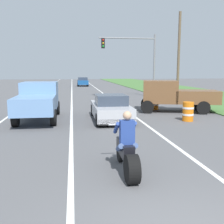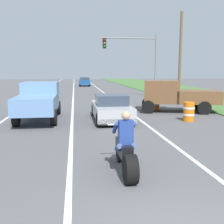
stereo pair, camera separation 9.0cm
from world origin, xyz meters
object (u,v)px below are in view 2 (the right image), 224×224
at_px(motorcycle_with_rider, 126,151).
at_px(distant_car_far_ahead, 85,82).
at_px(construction_barrel_nearest, 189,112).
at_px(construction_barrel_mid, 155,102).
at_px(pickup_truck_left_lane_light_blue, 39,99).
at_px(traffic_light_mast_near, 138,55).
at_px(pickup_truck_right_shoulder_brown, 176,95).
at_px(sports_car_silver, 111,108).

distance_m(motorcycle_with_rider, distant_car_far_ahead, 39.33).
relative_size(construction_barrel_nearest, construction_barrel_mid, 1.00).
bearing_deg(pickup_truck_left_lane_light_blue, construction_barrel_mid, 21.29).
distance_m(motorcycle_with_rider, traffic_light_mast_near, 19.51).
bearing_deg(pickup_truck_right_shoulder_brown, traffic_light_mast_near, 92.14).
bearing_deg(motorcycle_with_rider, sports_car_silver, 84.97).
bearing_deg(construction_barrel_mid, sports_car_silver, -135.55).
relative_size(motorcycle_with_rider, pickup_truck_left_lane_light_blue, 0.46).
relative_size(pickup_truck_right_shoulder_brown, distant_car_far_ahead, 1.29).
bearing_deg(motorcycle_with_rider, construction_barrel_nearest, 54.92).
bearing_deg(pickup_truck_left_lane_light_blue, construction_barrel_nearest, -10.57).
bearing_deg(construction_barrel_nearest, pickup_truck_left_lane_light_blue, 169.43).
xyz_separation_m(sports_car_silver, construction_barrel_mid, (3.48, 3.42, -0.13)).
xyz_separation_m(construction_barrel_nearest, distant_car_far_ahead, (-4.17, 32.76, 0.27)).
height_order(pickup_truck_left_lane_light_blue, distant_car_far_ahead, pickup_truck_left_lane_light_blue).
bearing_deg(motorcycle_with_rider, traffic_light_mast_near, 75.58).
xyz_separation_m(motorcycle_with_rider, pickup_truck_left_lane_light_blue, (-3.13, 8.01, 0.51)).
relative_size(pickup_truck_left_lane_light_blue, construction_barrel_mid, 4.80).
relative_size(sports_car_silver, construction_barrel_mid, 4.30).
relative_size(pickup_truck_right_shoulder_brown, construction_barrel_nearest, 5.14).
height_order(pickup_truck_right_shoulder_brown, traffic_light_mast_near, traffic_light_mast_near).
xyz_separation_m(pickup_truck_right_shoulder_brown, construction_barrel_nearest, (-0.50, -3.16, -0.60)).
bearing_deg(construction_barrel_mid, motorcycle_with_rider, -110.88).
height_order(pickup_truck_right_shoulder_brown, construction_barrel_mid, pickup_truck_right_shoulder_brown).
height_order(motorcycle_with_rider, traffic_light_mast_near, traffic_light_mast_near).
relative_size(motorcycle_with_rider, construction_barrel_mid, 2.21).
bearing_deg(pickup_truck_left_lane_light_blue, motorcycle_with_rider, -68.64).
bearing_deg(pickup_truck_right_shoulder_brown, distant_car_far_ahead, 98.97).
relative_size(motorcycle_with_rider, traffic_light_mast_near, 0.37).
height_order(sports_car_silver, construction_barrel_nearest, sports_car_silver).
relative_size(motorcycle_with_rider, distant_car_far_ahead, 0.55).
bearing_deg(distant_car_far_ahead, construction_barrel_mid, -82.61).
bearing_deg(motorcycle_with_rider, distant_car_far_ahead, 89.36).
xyz_separation_m(pickup_truck_right_shoulder_brown, distant_car_far_ahead, (-4.67, 29.60, -0.33)).
relative_size(sports_car_silver, construction_barrel_nearest, 4.30).
bearing_deg(pickup_truck_right_shoulder_brown, pickup_truck_left_lane_light_blue, -168.24).
xyz_separation_m(motorcycle_with_rider, construction_barrel_mid, (4.14, 10.85, -0.09)).
relative_size(pickup_truck_left_lane_light_blue, pickup_truck_right_shoulder_brown, 0.93).
bearing_deg(pickup_truck_right_shoulder_brown, construction_barrel_nearest, -98.99).
height_order(construction_barrel_nearest, construction_barrel_mid, same).
bearing_deg(construction_barrel_mid, distant_car_far_ahead, 97.39).
distance_m(construction_barrel_nearest, construction_barrel_mid, 4.30).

